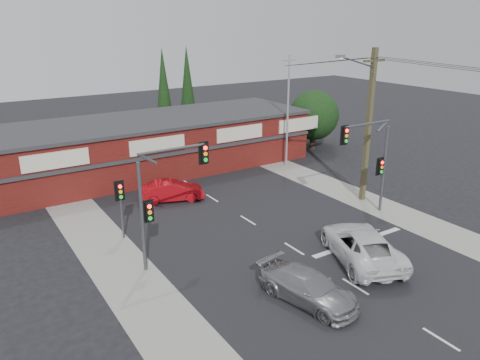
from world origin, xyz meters
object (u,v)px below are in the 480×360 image
shop_building (150,144)px  utility_pole (367,122)px  red_sedan (172,191)px  white_suv (361,245)px  silver_suv (308,287)px

shop_building → utility_pole: size_ratio=2.73×
red_sedan → utility_pole: utility_pole is taller
white_suv → red_sedan: size_ratio=1.40×
red_sedan → shop_building: shop_building is taller
white_suv → utility_pole: size_ratio=0.59×
silver_suv → red_sedan: size_ratio=1.11×
white_suv → utility_pole: 9.76m
red_sedan → white_suv: bearing=-141.8°
utility_pole → silver_suv: bearing=-146.3°
silver_suv → shop_building: bearing=73.6°
shop_building → utility_pole: bearing=-56.2°
white_suv → red_sedan: 13.54m
shop_building → utility_pole: (9.36, -14.00, 3.26)m
utility_pole → shop_building: bearing=123.8°
silver_suv → red_sedan: bearing=77.4°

